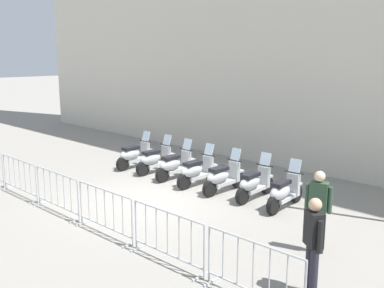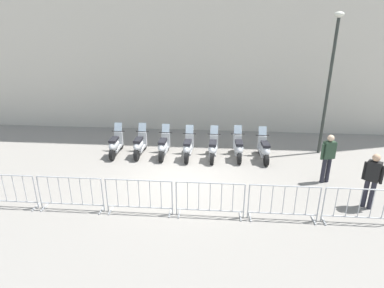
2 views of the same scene
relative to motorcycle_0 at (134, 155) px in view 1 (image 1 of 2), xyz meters
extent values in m
plane|color=gray|center=(3.35, -1.53, -0.45)|extent=(120.00, 120.00, 0.00)
cylinder|color=black|center=(-0.13, 0.69, -0.21)|extent=(0.23, 0.50, 0.48)
cylinder|color=black|center=(0.10, -0.53, -0.21)|extent=(0.23, 0.50, 0.48)
cube|color=#B7BABC|center=(-0.02, 0.08, -0.17)|extent=(0.44, 0.91, 0.10)
ellipsoid|color=#B7BABC|center=(0.04, -0.19, 0.07)|extent=(0.51, 0.89, 0.40)
cube|color=black|center=(0.03, -0.16, 0.29)|extent=(0.39, 0.64, 0.10)
cube|color=#B7BABC|center=(-0.10, 0.50, 0.10)|extent=(0.36, 0.20, 0.60)
cylinder|color=black|center=(-0.10, 0.50, 0.43)|extent=(0.56, 0.14, 0.04)
cube|color=silver|center=(-0.11, 0.55, 0.61)|extent=(0.34, 0.20, 0.35)
cube|color=#B7BABC|center=(-0.13, 0.69, 0.06)|extent=(0.26, 0.35, 0.06)
cylinder|color=black|center=(0.88, 0.92, -0.21)|extent=(0.21, 0.50, 0.48)
cylinder|color=black|center=(1.07, -0.31, -0.21)|extent=(0.21, 0.50, 0.48)
cube|color=#B7BABC|center=(0.98, 0.31, -0.17)|extent=(0.41, 0.90, 0.10)
ellipsoid|color=#B7BABC|center=(1.02, 0.03, 0.07)|extent=(0.48, 0.88, 0.40)
cube|color=black|center=(1.01, 0.06, 0.29)|extent=(0.37, 0.64, 0.10)
cube|color=#B7BABC|center=(0.91, 0.73, 0.10)|extent=(0.36, 0.19, 0.60)
cylinder|color=black|center=(0.91, 0.73, 0.43)|extent=(0.56, 0.12, 0.04)
cube|color=silver|center=(0.90, 0.78, 0.61)|extent=(0.34, 0.19, 0.35)
cube|color=#B7BABC|center=(0.88, 0.92, 0.06)|extent=(0.25, 0.35, 0.06)
cylinder|color=black|center=(1.90, 1.03, -0.21)|extent=(0.21, 0.50, 0.48)
cylinder|color=black|center=(2.08, -0.20, -0.21)|extent=(0.21, 0.50, 0.48)
cube|color=#B7BABC|center=(1.99, 0.42, -0.17)|extent=(0.40, 0.90, 0.10)
ellipsoid|color=#B7BABC|center=(2.03, 0.14, 0.07)|extent=(0.48, 0.88, 0.40)
cube|color=black|center=(2.02, 0.17, 0.29)|extent=(0.36, 0.63, 0.10)
cube|color=#B7BABC|center=(1.92, 0.84, 0.10)|extent=(0.36, 0.19, 0.60)
cylinder|color=black|center=(1.92, 0.84, 0.43)|extent=(0.56, 0.12, 0.04)
cube|color=silver|center=(1.92, 0.89, 0.61)|extent=(0.34, 0.18, 0.35)
cube|color=#B7BABC|center=(1.90, 1.03, 0.06)|extent=(0.24, 0.35, 0.06)
cylinder|color=black|center=(2.91, 1.13, -0.21)|extent=(0.21, 0.50, 0.48)
cylinder|color=black|center=(3.09, -0.09, -0.21)|extent=(0.21, 0.50, 0.48)
cube|color=#B7BABC|center=(3.00, 0.52, -0.17)|extent=(0.40, 0.90, 0.10)
ellipsoid|color=#B7BABC|center=(3.04, 0.24, 0.07)|extent=(0.48, 0.88, 0.40)
cube|color=black|center=(3.04, 0.28, 0.29)|extent=(0.36, 0.63, 0.10)
cube|color=#B7BABC|center=(2.94, 0.95, 0.10)|extent=(0.36, 0.19, 0.60)
cylinder|color=black|center=(2.94, 0.95, 0.43)|extent=(0.56, 0.12, 0.04)
cube|color=silver|center=(2.93, 1.00, 0.61)|extent=(0.34, 0.18, 0.35)
cube|color=#B7BABC|center=(2.91, 1.13, 0.06)|extent=(0.24, 0.35, 0.06)
cylinder|color=black|center=(3.92, 1.32, -0.21)|extent=(0.20, 0.49, 0.48)
cylinder|color=black|center=(4.08, 0.09, -0.21)|extent=(0.20, 0.49, 0.48)
cube|color=#B7BABC|center=(4.00, 0.71, -0.17)|extent=(0.39, 0.90, 0.10)
ellipsoid|color=#B7BABC|center=(4.03, 0.43, 0.07)|extent=(0.46, 0.88, 0.40)
cube|color=black|center=(4.03, 0.46, 0.29)|extent=(0.35, 0.63, 0.10)
cube|color=#B7BABC|center=(3.94, 1.14, 0.10)|extent=(0.35, 0.18, 0.60)
cylinder|color=black|center=(3.94, 1.14, 0.43)|extent=(0.56, 0.11, 0.04)
cube|color=silver|center=(3.94, 1.19, 0.61)|extent=(0.33, 0.18, 0.35)
cube|color=#B7BABC|center=(3.92, 1.32, 0.06)|extent=(0.24, 0.34, 0.06)
cylinder|color=black|center=(4.85, 1.60, -0.21)|extent=(0.23, 0.50, 0.48)
cylinder|color=black|center=(5.11, 0.38, -0.21)|extent=(0.23, 0.50, 0.48)
cube|color=#B7BABC|center=(4.98, 0.99, -0.17)|extent=(0.45, 0.91, 0.10)
ellipsoid|color=#B7BABC|center=(5.04, 0.72, 0.07)|extent=(0.52, 0.90, 0.40)
cube|color=black|center=(5.03, 0.75, 0.29)|extent=(0.40, 0.64, 0.10)
cube|color=#B7BABC|center=(4.89, 1.42, 0.10)|extent=(0.36, 0.21, 0.60)
cylinder|color=black|center=(4.89, 1.42, 0.43)|extent=(0.56, 0.15, 0.04)
cube|color=silver|center=(4.88, 1.46, 0.61)|extent=(0.34, 0.20, 0.35)
cube|color=#B7BABC|center=(4.85, 1.60, 0.06)|extent=(0.26, 0.35, 0.06)
cylinder|color=black|center=(5.85, 1.69, -0.21)|extent=(0.25, 0.50, 0.48)
cylinder|color=black|center=(6.14, 0.48, -0.21)|extent=(0.25, 0.50, 0.48)
cube|color=#B7BABC|center=(5.99, 1.08, -0.17)|extent=(0.47, 0.91, 0.10)
ellipsoid|color=#B7BABC|center=(6.06, 0.81, 0.07)|extent=(0.54, 0.90, 0.40)
cube|color=black|center=(6.05, 0.84, 0.29)|extent=(0.41, 0.65, 0.10)
cube|color=#B7BABC|center=(5.90, 1.50, 0.10)|extent=(0.36, 0.21, 0.60)
cylinder|color=black|center=(5.90, 1.50, 0.43)|extent=(0.55, 0.16, 0.04)
cube|color=silver|center=(5.88, 1.55, 0.61)|extent=(0.34, 0.21, 0.35)
cube|color=#B7BABC|center=(5.85, 1.69, 0.06)|extent=(0.27, 0.36, 0.06)
cube|color=#B2B5B7|center=(-0.43, -4.34, -0.43)|extent=(0.11, 0.44, 0.04)
cylinder|color=#B2B5B7|center=(-0.35, -4.33, 0.07)|extent=(0.04, 0.04, 1.05)
cube|color=#B2B5B7|center=(-0.16, -4.30, -0.43)|extent=(0.11, 0.44, 0.04)
cube|color=#B2B5B7|center=(1.57, -4.00, -0.43)|extent=(0.11, 0.44, 0.04)
cylinder|color=#B2B5B7|center=(-0.23, -4.31, 0.07)|extent=(0.04, 0.04, 1.05)
cylinder|color=#B2B5B7|center=(1.65, -3.99, 0.07)|extent=(0.04, 0.04, 1.05)
cylinder|color=#B2B5B7|center=(0.71, -4.15, 0.60)|extent=(1.89, 0.36, 0.04)
cylinder|color=#B2B5B7|center=(0.71, -4.15, -0.27)|extent=(1.89, 0.36, 0.04)
cylinder|color=#B2B5B7|center=(0.08, -4.26, 0.16)|extent=(0.02, 0.02, 0.87)
cylinder|color=#B2B5B7|center=(0.39, -4.20, 0.16)|extent=(0.02, 0.02, 0.87)
cylinder|color=#B2B5B7|center=(0.71, -4.15, 0.16)|extent=(0.02, 0.02, 0.87)
cylinder|color=#B2B5B7|center=(1.02, -4.10, 0.16)|extent=(0.02, 0.02, 0.87)
cylinder|color=#B2B5B7|center=(1.33, -4.04, 0.16)|extent=(0.02, 0.02, 0.87)
cube|color=#B2B5B7|center=(1.84, -3.96, -0.43)|extent=(0.11, 0.44, 0.04)
cube|color=#B2B5B7|center=(3.57, -3.66, -0.43)|extent=(0.11, 0.44, 0.04)
cylinder|color=#B2B5B7|center=(1.77, -3.97, 0.07)|extent=(0.04, 0.04, 1.05)
cylinder|color=#B2B5B7|center=(3.65, -3.65, 0.07)|extent=(0.04, 0.04, 1.05)
cylinder|color=#B2B5B7|center=(2.71, -3.81, 0.60)|extent=(1.89, 0.36, 0.04)
cylinder|color=#B2B5B7|center=(2.71, -3.81, -0.27)|extent=(1.89, 0.36, 0.04)
cylinder|color=#B2B5B7|center=(2.08, -3.92, 0.16)|extent=(0.02, 0.02, 0.87)
cylinder|color=#B2B5B7|center=(2.39, -3.86, 0.16)|extent=(0.02, 0.02, 0.87)
cylinder|color=#B2B5B7|center=(2.71, -3.81, 0.16)|extent=(0.02, 0.02, 0.87)
cylinder|color=#B2B5B7|center=(3.02, -3.76, 0.16)|extent=(0.02, 0.02, 0.87)
cylinder|color=#B2B5B7|center=(3.33, -3.70, 0.16)|extent=(0.02, 0.02, 0.87)
cube|color=#B2B5B7|center=(3.84, -3.62, -0.43)|extent=(0.11, 0.44, 0.04)
cube|color=#B2B5B7|center=(5.57, -3.32, -0.43)|extent=(0.11, 0.44, 0.04)
cylinder|color=#B2B5B7|center=(3.77, -3.63, 0.07)|extent=(0.04, 0.04, 1.05)
cylinder|color=#B2B5B7|center=(5.65, -3.31, 0.07)|extent=(0.04, 0.04, 1.05)
cylinder|color=#B2B5B7|center=(4.71, -3.47, 0.60)|extent=(1.89, 0.36, 0.04)
cylinder|color=#B2B5B7|center=(4.71, -3.47, -0.27)|extent=(1.89, 0.36, 0.04)
cylinder|color=#B2B5B7|center=(4.08, -3.58, 0.16)|extent=(0.02, 0.02, 0.87)
cylinder|color=#B2B5B7|center=(4.39, -3.52, 0.16)|extent=(0.02, 0.02, 0.87)
cylinder|color=#B2B5B7|center=(4.71, -3.47, 0.16)|extent=(0.02, 0.02, 0.87)
cylinder|color=#B2B5B7|center=(5.02, -3.42, 0.16)|extent=(0.02, 0.02, 0.87)
cylinder|color=#B2B5B7|center=(5.34, -3.36, 0.16)|extent=(0.02, 0.02, 0.87)
cube|color=#B2B5B7|center=(5.84, -3.28, -0.43)|extent=(0.11, 0.44, 0.04)
cube|color=#B2B5B7|center=(7.57, -2.98, -0.43)|extent=(0.11, 0.44, 0.04)
cylinder|color=#B2B5B7|center=(5.77, -3.29, 0.07)|extent=(0.04, 0.04, 1.05)
cylinder|color=#B2B5B7|center=(7.65, -2.97, 0.07)|extent=(0.04, 0.04, 1.05)
cylinder|color=#B2B5B7|center=(6.71, -3.13, 0.60)|extent=(1.89, 0.36, 0.04)
cylinder|color=#B2B5B7|center=(6.71, -3.13, -0.27)|extent=(1.89, 0.36, 0.04)
cylinder|color=#B2B5B7|center=(6.08, -3.24, 0.16)|extent=(0.02, 0.02, 0.87)
cylinder|color=#B2B5B7|center=(6.40, -3.18, 0.16)|extent=(0.02, 0.02, 0.87)
cylinder|color=#B2B5B7|center=(6.71, -3.13, 0.16)|extent=(0.02, 0.02, 0.87)
cylinder|color=#B2B5B7|center=(7.02, -3.08, 0.16)|extent=(0.02, 0.02, 0.87)
cylinder|color=#B2B5B7|center=(7.34, -3.02, 0.16)|extent=(0.02, 0.02, 0.87)
cube|color=#B2B5B7|center=(7.84, -2.94, -0.43)|extent=(0.11, 0.44, 0.04)
cylinder|color=#B2B5B7|center=(7.77, -2.95, 0.07)|extent=(0.04, 0.04, 1.05)
cylinder|color=#B2B5B7|center=(8.71, -2.79, 0.60)|extent=(1.89, 0.36, 0.04)
cylinder|color=#B2B5B7|center=(8.08, -2.90, 0.16)|extent=(0.02, 0.02, 0.87)
cylinder|color=#B2B5B7|center=(8.40, -2.84, 0.16)|extent=(0.02, 0.02, 0.87)
cylinder|color=#B2B5B7|center=(8.71, -2.79, 0.16)|extent=(0.02, 0.02, 0.87)
cylinder|color=#B2B5B7|center=(9.02, -2.74, 0.16)|extent=(0.02, 0.02, 0.87)
cylinder|color=#B2B5B7|center=(9.34, -2.68, 0.16)|extent=(0.02, 0.02, 0.87)
cylinder|color=#23232D|center=(8.07, -0.45, 0.00)|extent=(0.14, 0.14, 0.90)
cylinder|color=#23232D|center=(8.23, -0.38, 0.00)|extent=(0.14, 0.14, 0.90)
cube|color=#2D4733|center=(8.15, -0.42, 0.75)|extent=(0.42, 0.35, 0.60)
sphere|color=beige|center=(8.15, -0.42, 1.17)|extent=(0.22, 0.22, 0.22)
cylinder|color=#2D4733|center=(7.95, -0.51, 0.70)|extent=(0.09, 0.09, 0.55)
cylinder|color=#2D4733|center=(8.36, -0.32, 0.70)|extent=(0.09, 0.09, 0.55)
cylinder|color=#23232D|center=(9.08, -1.81, 0.00)|extent=(0.14, 0.14, 0.90)
cylinder|color=#23232D|center=(9.24, -1.90, 0.00)|extent=(0.14, 0.14, 0.90)
cube|color=black|center=(9.16, -1.85, 0.75)|extent=(0.42, 0.36, 0.60)
sphere|color=tan|center=(9.16, -1.85, 1.17)|extent=(0.22, 0.22, 0.22)
cylinder|color=black|center=(8.96, -1.75, 0.70)|extent=(0.09, 0.09, 0.55)
cylinder|color=black|center=(9.37, -1.96, 0.70)|extent=(0.09, 0.09, 0.55)
camera|label=1|loc=(13.54, -7.70, 3.66)|focal=42.23mm
camera|label=2|loc=(6.16, -11.15, 4.70)|focal=29.71mm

